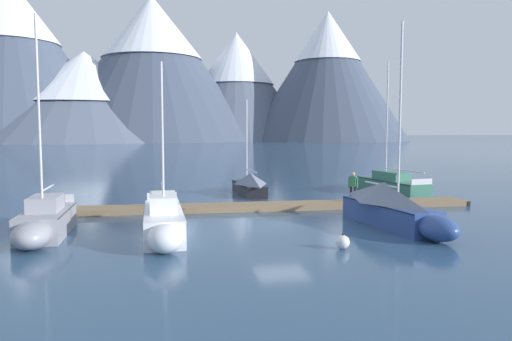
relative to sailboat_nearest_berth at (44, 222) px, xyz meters
The scene contains 14 objects.
ground_plane 10.46m from the sailboat_nearest_berth, ahead, with size 700.00×700.00×0.00m, color #2D4C6B.
mountain_west_summit 196.17m from the sailboat_nearest_berth, 105.49° to the left, with size 90.10×90.10×64.79m.
mountain_central_massif 183.62m from the sailboat_nearest_berth, 97.30° to the left, with size 95.69×95.69×35.45m.
mountain_shoulder_ridge 187.63m from the sailboat_nearest_berth, 88.94° to the left, with size 90.47×90.47×59.60m.
mountain_east_summit 193.63m from the sailboat_nearest_berth, 78.20° to the left, with size 64.64×64.64×46.73m.
mountain_rear_spur 187.17m from the sailboat_nearest_berth, 66.33° to the left, with size 67.30×67.30×53.19m.
dock 11.59m from the sailboat_nearest_berth, 26.40° to the left, with size 24.18×2.99×0.30m.
sailboat_nearest_berth is the anchor object (origin of this frame).
sailboat_second_berth 4.90m from the sailboat_nearest_berth, 11.16° to the right, with size 1.62×6.62×7.10m.
sailboat_mid_dock_port 15.70m from the sailboat_nearest_berth, 46.91° to the left, with size 1.80×6.00×6.53m.
sailboat_mid_dock_starboard 15.04m from the sailboat_nearest_berth, ahead, with size 2.47×7.23×9.09m.
sailboat_far_berth 23.14m from the sailboat_nearest_berth, 27.03° to the left, with size 2.69×7.90×9.25m.
person_on_dock 16.43m from the sailboat_nearest_berth, 17.68° to the left, with size 0.42×0.46×1.69m.
mooring_buoy_channel_marker 12.08m from the sailboat_nearest_berth, 20.52° to the right, with size 0.51×0.51×0.59m.
Camera 1 is at (-5.78, -21.81, 4.41)m, focal length 33.51 mm.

